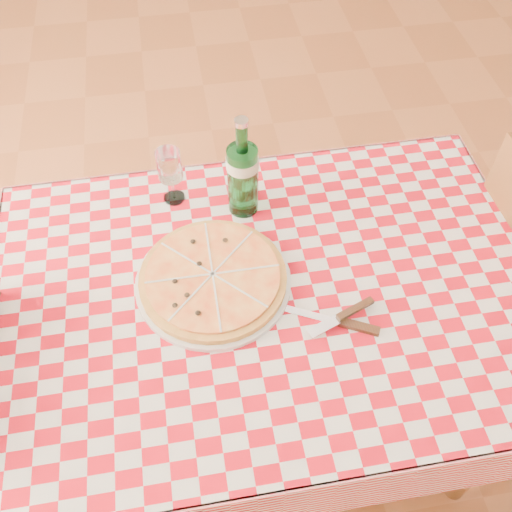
{
  "coord_description": "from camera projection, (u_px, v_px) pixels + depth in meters",
  "views": [
    {
      "loc": [
        -0.16,
        -0.74,
        1.87
      ],
      "look_at": [
        -0.02,
        0.06,
        0.82
      ],
      "focal_mm": 40.0,
      "sensor_mm": 36.0,
      "label": 1
    }
  ],
  "objects": [
    {
      "name": "water_bottle",
      "position": [
        242.0,
        167.0,
        1.38
      ],
      "size": [
        0.09,
        0.09,
        0.29
      ],
      "primitive_type": null,
      "rotation": [
        0.0,
        0.0,
        0.18
      ],
      "color": "#186028",
      "rests_on": "tablecloth"
    },
    {
      "name": "pizza_plate",
      "position": [
        213.0,
        278.0,
        1.33
      ],
      "size": [
        0.37,
        0.37,
        0.05
      ],
      "primitive_type": null,
      "rotation": [
        0.0,
        0.0,
        -0.0
      ],
      "color": "gold",
      "rests_on": "tablecloth"
    },
    {
      "name": "dining_table",
      "position": [
        268.0,
        313.0,
        1.41
      ],
      "size": [
        1.2,
        0.8,
        0.75
      ],
      "color": "brown",
      "rests_on": "ground"
    },
    {
      "name": "tablecloth",
      "position": [
        269.0,
        291.0,
        1.34
      ],
      "size": [
        1.3,
        0.9,
        0.01
      ],
      "primitive_type": "cube",
      "color": "#AE0A19",
      "rests_on": "dining_table"
    },
    {
      "name": "wine_glass",
      "position": [
        171.0,
        176.0,
        1.45
      ],
      "size": [
        0.07,
        0.07,
        0.16
      ],
      "primitive_type": null,
      "rotation": [
        0.0,
        0.0,
        0.17
      ],
      "color": "silver",
      "rests_on": "tablecloth"
    },
    {
      "name": "cutlery",
      "position": [
        338.0,
        319.0,
        1.27
      ],
      "size": [
        0.25,
        0.21,
        0.03
      ],
      "primitive_type": null,
      "rotation": [
        0.0,
        0.0,
        0.02
      ],
      "color": "silver",
      "rests_on": "tablecloth"
    }
  ]
}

